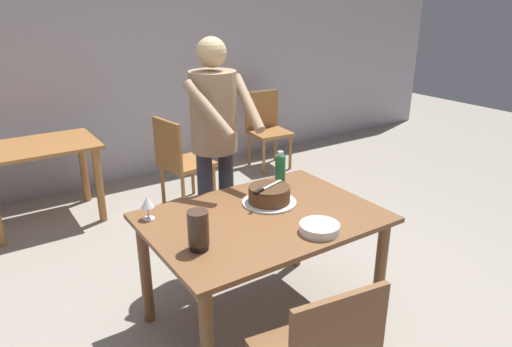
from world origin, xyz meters
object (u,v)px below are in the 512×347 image
hurricane_lamp (198,230)px  water_bottle (280,170)px  cake_knife (262,189)px  background_table (39,162)px  plate_stack (319,228)px  wine_glass_near (147,203)px  background_chair_1 (180,159)px  cake_on_platter (269,195)px  main_dining_table (263,233)px  person_cutting_cake (215,133)px  background_chair_0 (267,126)px

hurricane_lamp → water_bottle: bearing=28.0°
water_bottle → cake_knife: bearing=-144.1°
background_table → plate_stack: bearing=-69.2°
water_bottle → background_table: size_ratio=0.25×
plate_stack → hurricane_lamp: size_ratio=1.05×
wine_glass_near → background_chair_1: background_chair_1 is taller
cake_on_platter → plate_stack: bearing=-89.1°
background_chair_1 → cake_on_platter: bearing=-96.2°
cake_on_platter → hurricane_lamp: 0.68m
hurricane_lamp → main_dining_table: bearing=15.9°
background_chair_1 → plate_stack: bearing=-94.7°
main_dining_table → wine_glass_near: bearing=150.1°
hurricane_lamp → background_chair_1: hurricane_lamp is taller
background_table → cake_on_platter: bearing=-65.4°
person_cutting_cake → background_chair_1: size_ratio=1.91×
main_dining_table → hurricane_lamp: (-0.49, -0.14, 0.22)m
cake_knife → background_chair_0: (1.65, 2.32, -0.37)m
person_cutting_cake → background_chair_1: person_cutting_cake is taller
background_chair_0 → hurricane_lamp: bearing=-130.7°
background_table → background_chair_0: (2.57, 0.14, -0.09)m
cake_knife → background_chair_0: bearing=54.6°
background_chair_0 → background_table: bearing=-176.9°
background_table → background_chair_0: 2.57m
main_dining_table → background_table: (-0.85, 2.28, -0.06)m
cake_knife → plate_stack: 0.46m
plate_stack → hurricane_lamp: bearing=162.1°
cake_knife → plate_stack: cake_knife is taller
water_bottle → background_table: 2.33m
cake_on_platter → cake_knife: cake_knife is taller
main_dining_table → cake_knife: cake_knife is taller
cake_knife → background_chair_0: background_chair_0 is taller
wine_glass_near → background_chair_1: size_ratio=0.16×
water_bottle → background_chair_1: (-0.03, 1.58, -0.37)m
water_bottle → person_cutting_cake: (-0.28, 0.39, 0.21)m
plate_stack → background_chair_1: size_ratio=0.24×
background_chair_1 → background_chair_0: bearing=21.1°
cake_knife → hurricane_lamp: bearing=-156.6°
main_dining_table → background_chair_1: background_chair_1 is taller
hurricane_lamp → background_chair_1: bearing=68.1°
background_chair_1 → person_cutting_cake: bearing=-102.0°
cake_on_platter → main_dining_table: bearing=-137.4°
wine_glass_near → background_chair_0: background_chair_0 is taller
cake_knife → background_chair_1: 1.84m
wine_glass_near → background_table: (-0.28, 1.95, -0.28)m
hurricane_lamp → background_chair_1: size_ratio=0.23×
main_dining_table → plate_stack: bearing=-67.4°
person_cutting_cake → background_table: 1.90m
main_dining_table → background_chair_0: 2.97m
hurricane_lamp → wine_glass_near: bearing=100.5°
main_dining_table → background_chair_0: size_ratio=1.50×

